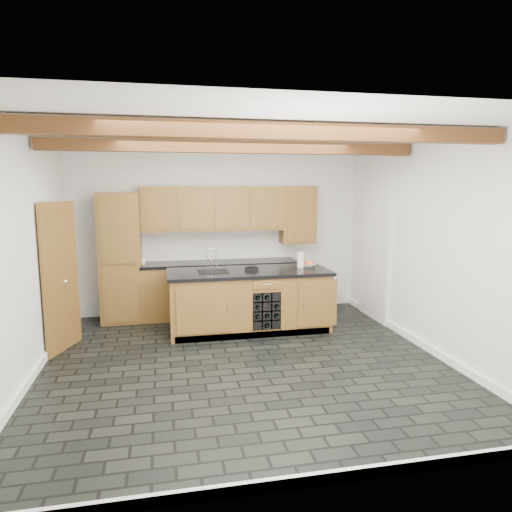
{
  "coord_description": "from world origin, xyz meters",
  "views": [
    {
      "loc": [
        -0.97,
        -5.41,
        2.19
      ],
      "look_at": [
        0.31,
        0.8,
        1.23
      ],
      "focal_mm": 32.0,
      "sensor_mm": 36.0,
      "label": 1
    }
  ],
  "objects_px": {
    "kitchen_scale": "(252,268)",
    "fruit_bowl": "(308,265)",
    "island": "(250,300)",
    "paper_towel": "(301,260)"
  },
  "relations": [
    {
      "from": "island",
      "to": "kitchen_scale",
      "type": "xyz_separation_m",
      "value": [
        0.04,
        0.03,
        0.49
      ]
    },
    {
      "from": "island",
      "to": "fruit_bowl",
      "type": "height_order",
      "value": "fruit_bowl"
    },
    {
      "from": "kitchen_scale",
      "to": "paper_towel",
      "type": "relative_size",
      "value": 0.88
    },
    {
      "from": "island",
      "to": "fruit_bowl",
      "type": "distance_m",
      "value": 1.1
    },
    {
      "from": "island",
      "to": "paper_towel",
      "type": "xyz_separation_m",
      "value": [
        0.85,
        0.12,
        0.59
      ]
    },
    {
      "from": "kitchen_scale",
      "to": "paper_towel",
      "type": "xyz_separation_m",
      "value": [
        0.81,
        0.09,
        0.09
      ]
    },
    {
      "from": "island",
      "to": "kitchen_scale",
      "type": "bearing_deg",
      "value": 38.03
    },
    {
      "from": "kitchen_scale",
      "to": "fruit_bowl",
      "type": "distance_m",
      "value": 0.94
    },
    {
      "from": "fruit_bowl",
      "to": "paper_towel",
      "type": "xyz_separation_m",
      "value": [
        -0.12,
        0.01,
        0.09
      ]
    },
    {
      "from": "island",
      "to": "kitchen_scale",
      "type": "relative_size",
      "value": 11.76
    }
  ]
}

